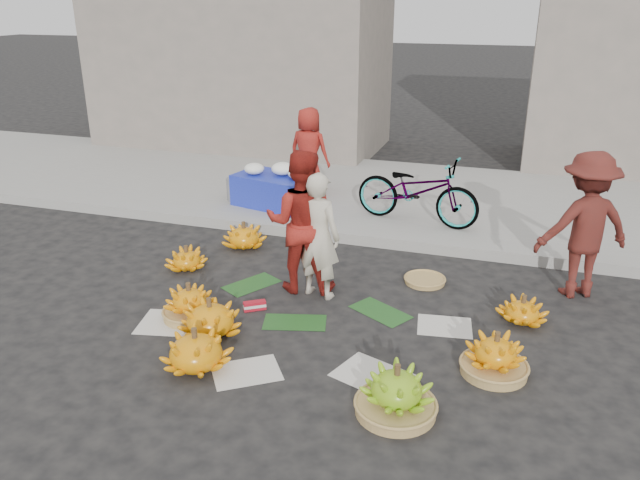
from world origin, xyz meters
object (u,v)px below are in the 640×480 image
(banana_bunch_4, at_px, (495,356))
(vendor_cream, at_px, (318,236))
(bicycle, at_px, (417,190))
(flower_table, at_px, (274,188))
(banana_bunch_0, at_px, (190,303))

(banana_bunch_4, relative_size, vendor_cream, 0.41)
(vendor_cream, bearing_deg, bicycle, -93.42)
(bicycle, bearing_deg, vendor_cream, 174.88)
(vendor_cream, bearing_deg, banana_bunch_4, 165.34)
(flower_table, height_order, bicycle, bicycle)
(banana_bunch_0, distance_m, flower_table, 3.50)
(banana_bunch_4, distance_m, vendor_cream, 2.31)
(vendor_cream, distance_m, flower_table, 2.99)
(vendor_cream, xyz_separation_m, flower_table, (-1.56, 2.54, -0.32))
(bicycle, bearing_deg, banana_bunch_4, -148.66)
(banana_bunch_0, distance_m, bicycle, 3.85)
(banana_bunch_4, bearing_deg, flower_table, 135.04)
(vendor_cream, bearing_deg, flower_table, -46.21)
(banana_bunch_0, bearing_deg, vendor_cream, 39.79)
(banana_bunch_0, height_order, vendor_cream, vendor_cream)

